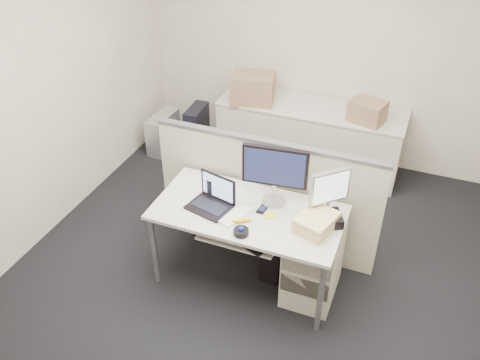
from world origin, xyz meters
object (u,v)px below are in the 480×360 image
at_px(desk, 248,217).
at_px(desk_phone, 326,219).
at_px(monitor_main, 275,176).
at_px(laptop, 209,196).

xyz_separation_m(desk, desk_phone, (0.60, 0.08, 0.10)).
relative_size(desk, desk_phone, 6.33).
distance_m(monitor_main, desk_phone, 0.51).
bearing_deg(desk_phone, monitor_main, 139.75).
distance_m(desk, monitor_main, 0.40).
distance_m(laptop, desk_phone, 0.92).
xyz_separation_m(monitor_main, desk_phone, (0.45, -0.10, -0.22)).
bearing_deg(desk_phone, desk, 159.88).
height_order(desk, monitor_main, monitor_main).
height_order(desk, laptop, laptop).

